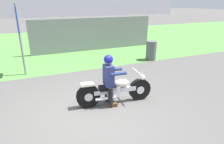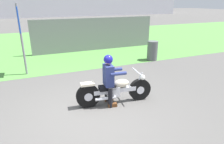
{
  "view_description": "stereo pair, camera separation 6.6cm",
  "coord_description": "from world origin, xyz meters",
  "px_view_note": "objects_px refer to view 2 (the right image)",
  "views": [
    {
      "loc": [
        -1.28,
        -4.11,
        2.68
      ],
      "look_at": [
        0.75,
        0.53,
        0.85
      ],
      "focal_mm": 31.66,
      "sensor_mm": 36.0,
      "label": 1
    },
    {
      "loc": [
        -1.22,
        -4.13,
        2.68
      ],
      "look_at": [
        0.75,
        0.53,
        0.85
      ],
      "focal_mm": 31.66,
      "sensor_mm": 36.0,
      "label": 2
    }
  ],
  "objects_px": {
    "trash_can": "(152,51)",
    "sign_banner": "(20,29)",
    "rider_lead": "(109,76)",
    "motorcycle_lead": "(115,90)"
  },
  "relations": [
    {
      "from": "trash_can",
      "to": "sign_banner",
      "type": "bearing_deg",
      "value": 177.83
    },
    {
      "from": "rider_lead",
      "to": "sign_banner",
      "type": "bearing_deg",
      "value": 127.52
    },
    {
      "from": "sign_banner",
      "to": "motorcycle_lead",
      "type": "bearing_deg",
      "value": -57.03
    },
    {
      "from": "motorcycle_lead",
      "to": "trash_can",
      "type": "distance_m",
      "value": 4.64
    },
    {
      "from": "motorcycle_lead",
      "to": "sign_banner",
      "type": "relative_size",
      "value": 0.81
    },
    {
      "from": "motorcycle_lead",
      "to": "trash_can",
      "type": "xyz_separation_m",
      "value": [
        3.34,
        3.22,
        0.07
      ]
    },
    {
      "from": "motorcycle_lead",
      "to": "rider_lead",
      "type": "xyz_separation_m",
      "value": [
        -0.17,
        0.02,
        0.43
      ]
    },
    {
      "from": "rider_lead",
      "to": "motorcycle_lead",
      "type": "bearing_deg",
      "value": -0.85
    },
    {
      "from": "rider_lead",
      "to": "sign_banner",
      "type": "xyz_separation_m",
      "value": [
        -2.06,
        3.41,
        0.91
      ]
    },
    {
      "from": "motorcycle_lead",
      "to": "sign_banner",
      "type": "height_order",
      "value": "sign_banner"
    }
  ]
}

